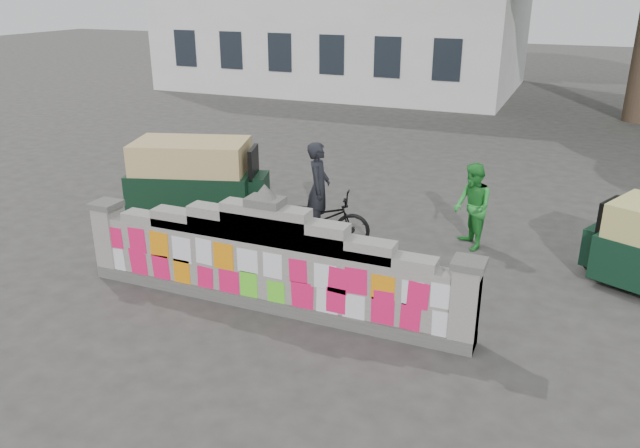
% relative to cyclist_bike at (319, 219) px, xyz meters
% --- Properties ---
extents(ground, '(100.00, 100.00, 0.00)m').
position_rel_cyclist_bike_xyz_m(ground, '(0.27, -2.63, -0.52)').
color(ground, '#383533').
rests_on(ground, ground).
extents(parapet_wall, '(6.48, 0.44, 2.01)m').
position_rel_cyclist_bike_xyz_m(parapet_wall, '(0.27, -2.63, 0.23)').
color(parapet_wall, '#4C4C49').
rests_on(parapet_wall, ground).
extents(building, '(16.00, 10.00, 8.90)m').
position_rel_cyclist_bike_xyz_m(building, '(-6.73, 19.36, 3.49)').
color(building, silver).
rests_on(building, ground).
extents(cyclist_bike, '(2.09, 1.12, 1.04)m').
position_rel_cyclist_bike_xyz_m(cyclist_bike, '(0.00, 0.00, 0.00)').
color(cyclist_bike, black).
rests_on(cyclist_bike, ground).
extents(cyclist_rider, '(0.56, 0.72, 1.77)m').
position_rel_cyclist_bike_xyz_m(cyclist_rider, '(0.00, 0.00, 0.36)').
color(cyclist_rider, black).
rests_on(cyclist_rider, ground).
extents(pedestrian, '(0.96, 1.01, 1.65)m').
position_rel_cyclist_bike_xyz_m(pedestrian, '(2.72, 0.99, 0.30)').
color(pedestrian, green).
rests_on(pedestrian, ground).
extents(rickshaw_left, '(3.08, 2.10, 1.66)m').
position_rel_cyclist_bike_xyz_m(rickshaw_left, '(-3.04, 0.45, 0.34)').
color(rickshaw_left, black).
rests_on(rickshaw_left, ground).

